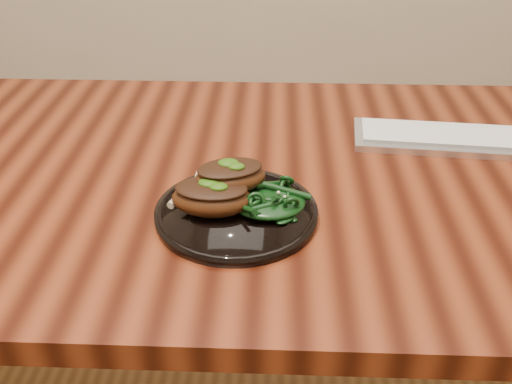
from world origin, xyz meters
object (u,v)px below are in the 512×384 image
lamb_chop_front (211,197)px  keyboard (464,139)px  greens_heap (269,197)px  plate (236,212)px  desk (230,209)px

lamb_chop_front → keyboard: 0.51m
greens_heap → plate: bearing=-174.8°
plate → keyboard: bearing=32.2°
lamb_chop_front → keyboard: bearing=30.9°
greens_heap → keyboard: greens_heap is taller
lamb_chop_front → keyboard: (0.44, 0.26, -0.03)m
keyboard → greens_heap: bearing=-144.9°
desk → keyboard: bearing=14.6°
lamb_chop_front → greens_heap: bearing=8.7°
desk → greens_heap: bearing=-63.2°
greens_heap → lamb_chop_front: bearing=-171.3°
plate → greens_heap: greens_heap is taller
desk → lamb_chop_front: size_ratio=12.78×
plate → lamb_chop_front: lamb_chop_front is taller
desk → plate: size_ratio=6.62×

